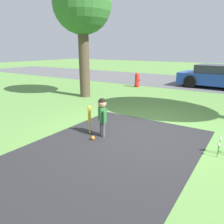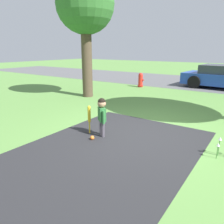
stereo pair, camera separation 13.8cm
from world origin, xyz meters
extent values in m
plane|color=#5B8C42|center=(0.00, 0.00, 0.00)|extent=(60.00, 60.00, 0.00)
cube|color=#262628|center=(-0.21, -2.50, 0.00)|extent=(3.17, 7.00, 0.01)
cube|color=#59595B|center=(0.00, 9.26, 0.00)|extent=(40.00, 6.00, 0.01)
cylinder|color=#4C4751|center=(-0.82, -0.64, 0.18)|extent=(0.08, 0.08, 0.36)
cylinder|color=#4C4751|center=(-0.70, -0.74, 0.18)|extent=(0.08, 0.08, 0.36)
cube|color=#2D7238|center=(-0.76, -0.69, 0.52)|extent=(0.27, 0.26, 0.31)
cylinder|color=#2D7238|center=(-0.88, -0.60, 0.49)|extent=(0.06, 0.06, 0.29)
cylinder|color=#2D7238|center=(-0.64, -0.79, 0.49)|extent=(0.06, 0.06, 0.29)
sphere|color=tan|center=(-0.76, -0.69, 0.77)|extent=(0.19, 0.19, 0.19)
sphere|color=black|center=(-0.76, -0.69, 0.80)|extent=(0.18, 0.18, 0.18)
sphere|color=yellow|center=(-1.10, -0.73, 0.02)|extent=(0.04, 0.04, 0.04)
cylinder|color=yellow|center=(-1.10, -0.73, 0.14)|extent=(0.03, 0.03, 0.29)
cylinder|color=yellow|center=(-1.10, -0.73, 0.47)|extent=(0.07, 0.07, 0.35)
sphere|color=yellow|center=(-1.10, -0.73, 0.64)|extent=(0.07, 0.07, 0.07)
sphere|color=orange|center=(-0.80, -1.00, 0.05)|extent=(0.09, 0.09, 0.09)
cylinder|color=red|center=(-3.21, 5.84, 0.32)|extent=(0.23, 0.23, 0.63)
sphere|color=red|center=(-3.21, 5.84, 0.63)|extent=(0.22, 0.22, 0.22)
cylinder|color=red|center=(-3.21, 5.84, 0.08)|extent=(0.29, 0.29, 0.05)
cylinder|color=red|center=(-3.08, 5.84, 0.38)|extent=(0.10, 0.08, 0.08)
cube|color=#2D333D|center=(0.29, 7.94, 0.95)|extent=(2.00, 1.75, 0.42)
cylinder|color=black|center=(-0.67, 8.94, 0.32)|extent=(0.64, 0.22, 0.63)
cylinder|color=black|center=(-0.80, 7.07, 0.32)|extent=(0.64, 0.22, 0.63)
cylinder|color=#4C3D2D|center=(-3.92, 2.46, 1.48)|extent=(0.42, 0.42, 2.96)
sphere|color=#336B2D|center=(-3.92, 2.46, 3.58)|extent=(2.24, 2.24, 2.24)
cylinder|color=#38702D|center=(1.63, -0.36, 0.12)|extent=(0.01, 0.01, 0.25)
cone|color=silver|center=(1.63, -0.36, 0.28)|extent=(0.06, 0.06, 0.06)
cylinder|color=#38702D|center=(1.63, -0.23, 0.16)|extent=(0.01, 0.01, 0.32)
cone|color=silver|center=(1.63, -0.23, 0.35)|extent=(0.06, 0.06, 0.06)
camera|label=1|loc=(2.00, -4.50, 1.93)|focal=35.00mm
camera|label=2|loc=(2.12, -4.42, 1.93)|focal=35.00mm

